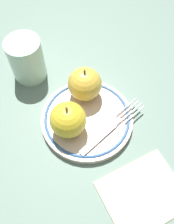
% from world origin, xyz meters
% --- Properties ---
extents(ground_plane, '(2.00, 2.00, 0.00)m').
position_xyz_m(ground_plane, '(0.00, 0.00, 0.00)').
color(ground_plane, slate).
extents(plate, '(0.19, 0.19, 0.02)m').
position_xyz_m(plate, '(-0.01, -0.02, 0.01)').
color(plate, beige).
rests_on(plate, ground_plane).
extents(apple_red_whole, '(0.07, 0.07, 0.08)m').
position_xyz_m(apple_red_whole, '(0.03, -0.06, 0.05)').
color(apple_red_whole, gold).
rests_on(apple_red_whole, plate).
extents(apple_second_whole, '(0.07, 0.07, 0.08)m').
position_xyz_m(apple_second_whole, '(-0.00, 0.02, 0.05)').
color(apple_second_whole, gold).
rests_on(apple_second_whole, plate).
extents(fork, '(0.04, 0.17, 0.00)m').
position_xyz_m(fork, '(-0.07, -0.03, 0.02)').
color(fork, silver).
rests_on(fork, plate).
extents(drinking_glass, '(0.08, 0.08, 0.10)m').
position_xyz_m(drinking_glass, '(0.17, -0.03, 0.05)').
color(drinking_glass, silver).
rests_on(drinking_glass, ground_plane).
extents(napkin_folded, '(0.17, 0.18, 0.01)m').
position_xyz_m(napkin_folded, '(-0.19, 0.03, 0.00)').
color(napkin_folded, beige).
rests_on(napkin_folded, ground_plane).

